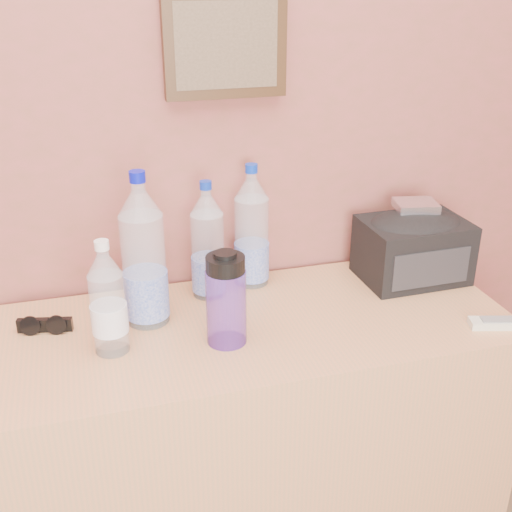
{
  "coord_description": "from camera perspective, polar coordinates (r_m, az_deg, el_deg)",
  "views": [
    {
      "loc": [
        -0.14,
        0.42,
        1.57
      ],
      "look_at": [
        0.23,
        1.71,
        0.96
      ],
      "focal_mm": 45.0,
      "sensor_mm": 36.0,
      "label": 1
    }
  ],
  "objects": [
    {
      "name": "sunglasses",
      "position": [
        1.6,
        -18.25,
        -5.84
      ],
      "size": [
        0.14,
        0.07,
        0.03
      ],
      "primitive_type": null,
      "rotation": [
        0.0,
        0.0,
        -0.22
      ],
      "color": "black",
      "rests_on": "dresser"
    },
    {
      "name": "nalgene_bottle",
      "position": [
        1.44,
        -2.68,
        -3.81
      ],
      "size": [
        0.09,
        0.09,
        0.22
      ],
      "rotation": [
        0.0,
        0.0,
        0.16
      ],
      "color": "#6234A9",
      "rests_on": "dresser"
    },
    {
      "name": "foil_packet",
      "position": [
        1.79,
        14.02,
        4.36
      ],
      "size": [
        0.13,
        0.11,
        0.02
      ],
      "primitive_type": "cube",
      "rotation": [
        0.0,
        0.0,
        -0.2
      ],
      "color": "white",
      "rests_on": "toiletry_bag"
    },
    {
      "name": "dresser",
      "position": [
        1.8,
        -0.09,
        -16.68
      ],
      "size": [
        1.25,
        0.52,
        0.78
      ],
      "primitive_type": "cube",
      "color": "tan",
      "rests_on": "ground"
    },
    {
      "name": "pet_small",
      "position": [
        1.44,
        -13.02,
        -4.17
      ],
      "size": [
        0.08,
        0.08,
        0.27
      ],
      "rotation": [
        0.0,
        0.0,
        0.21
      ],
      "color": "silver",
      "rests_on": "dresser"
    },
    {
      "name": "pet_large_a",
      "position": [
        1.52,
        -9.95,
        -0.18
      ],
      "size": [
        0.1,
        0.1,
        0.38
      ],
      "rotation": [
        0.0,
        0.0,
        0.32
      ],
      "color": "silver",
      "rests_on": "dresser"
    },
    {
      "name": "ac_remote",
      "position": [
        1.65,
        20.68,
        -5.61
      ],
      "size": [
        0.14,
        0.08,
        0.02
      ],
      "primitive_type": "cube",
      "rotation": [
        0.0,
        0.0,
        -0.27
      ],
      "color": "silver",
      "rests_on": "dresser"
    },
    {
      "name": "pet_large_c",
      "position": [
        1.64,
        -4.32,
        0.89
      ],
      "size": [
        0.08,
        0.08,
        0.31
      ],
      "rotation": [
        0.0,
        0.0,
        -0.2
      ],
      "color": "silver",
      "rests_on": "dresser"
    },
    {
      "name": "pet_large_b",
      "position": [
        1.7,
        -0.39,
        2.13
      ],
      "size": [
        0.09,
        0.09,
        0.33
      ],
      "rotation": [
        0.0,
        0.0,
        0.18
      ],
      "color": "white",
      "rests_on": "dresser"
    },
    {
      "name": "toiletry_bag",
      "position": [
        1.8,
        13.78,
        0.86
      ],
      "size": [
        0.28,
        0.2,
        0.19
      ],
      "primitive_type": null,
      "rotation": [
        0.0,
        0.0,
        0.02
      ],
      "color": "black",
      "rests_on": "dresser"
    },
    {
      "name": "picture_frame",
      "position": [
        1.61,
        -2.74,
        18.24
      ],
      "size": [
        0.3,
        0.03,
        0.25
      ],
      "primitive_type": null,
      "color": "#382311",
      "rests_on": "room_shell"
    }
  ]
}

